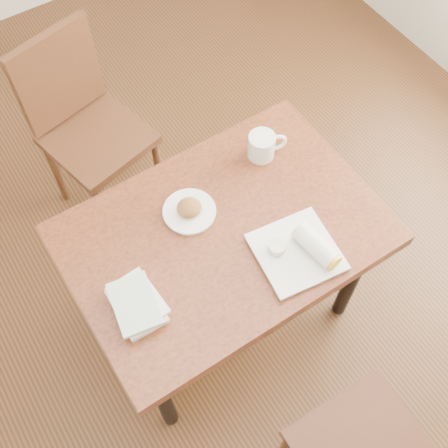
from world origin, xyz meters
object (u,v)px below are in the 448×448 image
chair_far (83,118)px  plate_burrito (302,250)px  book_stack (137,304)px  coffee_mug (263,145)px  table (224,243)px  plate_scone (189,210)px

chair_far → plate_burrito: chair_far is taller
chair_far → book_stack: (-0.24, -1.03, 0.23)m
chair_far → plate_burrito: size_ratio=3.12×
coffee_mug → plate_burrito: size_ratio=0.49×
table → coffee_mug: size_ratio=7.37×
table → coffee_mug: 0.40m
book_stack → plate_scone: bearing=33.2°
book_stack → chair_far: bearing=76.6°
plate_scone → plate_burrito: bearing=-56.1°
chair_far → book_stack: size_ratio=4.27×
plate_scone → plate_burrito: (0.24, -0.36, 0.01)m
table → plate_burrito: 0.31m
chair_far → plate_scone: size_ratio=4.91×
plate_burrito → book_stack: (-0.57, 0.14, -0.00)m
plate_scone → plate_burrito: plate_burrito is taller
chair_far → coffee_mug: size_ratio=6.30×
chair_far → plate_burrito: (0.33, -1.16, 0.23)m
table → plate_burrito: (0.18, -0.22, 0.12)m
table → plate_burrito: plate_burrito is taller
coffee_mug → book_stack: bearing=-157.4°
table → plate_burrito: bearing=-51.9°
chair_far → book_stack: 1.08m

